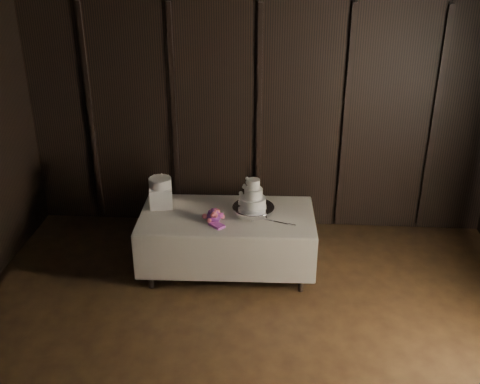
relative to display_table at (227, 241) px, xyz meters
The scene contains 8 objects.
room 2.50m from the display_table, 82.11° to the right, with size 6.08×7.08×3.08m.
display_table is the anchor object (origin of this frame).
cake_stand 0.49m from the display_table, ahead, with size 0.48×0.48×0.09m, color silver.
wedding_cake 0.63m from the display_table, ahead, with size 0.33×0.28×0.34m.
bouquet 0.46m from the display_table, 129.42° to the right, with size 0.29×0.39×0.18m, color #E46061, non-canonical shape.
box_pedestal 0.93m from the display_table, 167.78° to the left, with size 0.26×0.26×0.25m, color white.
small_cake 1.03m from the display_table, 167.78° to the left, with size 0.26×0.26×0.10m, color white.
cake_knife 0.68m from the display_table, 14.50° to the right, with size 0.37×0.02×0.01m, color silver.
Camera 1 is at (0.23, -3.43, 3.71)m, focal length 42.00 mm.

